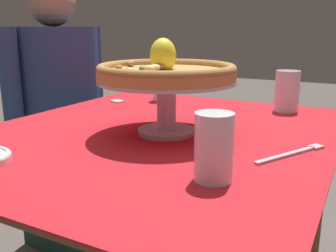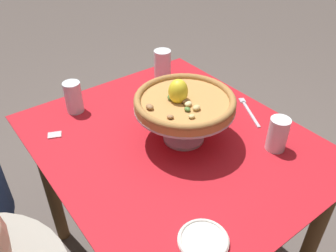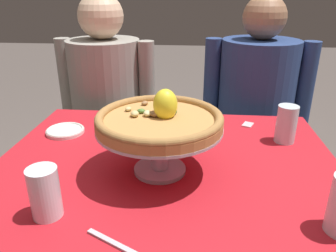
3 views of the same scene
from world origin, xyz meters
name	(u,v)px [view 1 (image 1 of 3)]	position (x,y,z in m)	size (l,w,h in m)	color
dining_table	(158,172)	(0.00, 0.00, 0.63)	(1.07, 0.91, 0.76)	brown
pizza_stand	(166,95)	(-0.02, -0.04, 0.86)	(0.36, 0.36, 0.14)	#B7B7C1
pizza	(166,70)	(-0.01, -0.03, 0.92)	(0.36, 0.36, 0.10)	#BC8447
water_glass_front_right	(287,93)	(0.42, -0.26, 0.82)	(0.08, 0.08, 0.14)	white
water_glass_front_left	(214,150)	(-0.26, -0.26, 0.81)	(0.07, 0.07, 0.13)	white
water_glass_back_right	(162,86)	(0.40, 0.21, 0.81)	(0.07, 0.07, 0.13)	silver
dinner_fork	(294,153)	(-0.04, -0.37, 0.76)	(0.20, 0.12, 0.01)	#B7B7C1
sugar_packet	(117,101)	(0.29, 0.34, 0.76)	(0.05, 0.04, 0.01)	beige
diner_right	(60,122)	(0.38, 0.73, 0.61)	(0.53, 0.42, 1.23)	#1E3833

